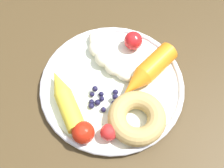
{
  "coord_description": "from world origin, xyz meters",
  "views": [
    {
      "loc": [
        0.28,
        0.05,
        1.27
      ],
      "look_at": [
        -0.0,
        0.04,
        0.75
      ],
      "focal_mm": 45.99,
      "sensor_mm": 36.0,
      "label": 1
    }
  ],
  "objects_px": {
    "dining_table": "(96,109)",
    "carrot_orange": "(148,71)",
    "carrot_yellow": "(65,99)",
    "tomato_mid": "(133,41)",
    "plate": "(112,85)",
    "tomato_far": "(83,132)",
    "banana": "(104,58)",
    "tomato_near": "(109,132)",
    "blueberry_pile": "(102,99)",
    "donut": "(137,118)"
  },
  "relations": [
    {
      "from": "dining_table",
      "to": "carrot_orange",
      "type": "height_order",
      "value": "carrot_orange"
    },
    {
      "from": "carrot_yellow",
      "to": "tomato_mid",
      "type": "xyz_separation_m",
      "value": [
        -0.14,
        0.13,
        0.0
      ]
    },
    {
      "from": "carrot_orange",
      "to": "carrot_yellow",
      "type": "height_order",
      "value": "carrot_orange"
    },
    {
      "from": "plate",
      "to": "tomato_far",
      "type": "distance_m",
      "value": 0.12
    },
    {
      "from": "banana",
      "to": "tomato_far",
      "type": "bearing_deg",
      "value": -10.71
    },
    {
      "from": "carrot_orange",
      "to": "tomato_mid",
      "type": "relative_size",
      "value": 3.34
    },
    {
      "from": "dining_table",
      "to": "plate",
      "type": "relative_size",
      "value": 3.08
    },
    {
      "from": "dining_table",
      "to": "banana",
      "type": "distance_m",
      "value": 0.15
    },
    {
      "from": "dining_table",
      "to": "tomato_mid",
      "type": "bearing_deg",
      "value": 140.0
    },
    {
      "from": "plate",
      "to": "tomato_far",
      "type": "xyz_separation_m",
      "value": [
        0.11,
        -0.05,
        0.02
      ]
    },
    {
      "from": "plate",
      "to": "dining_table",
      "type": "bearing_deg",
      "value": -88.15
    },
    {
      "from": "plate",
      "to": "banana",
      "type": "bearing_deg",
      "value": -162.2
    },
    {
      "from": "carrot_orange",
      "to": "tomato_near",
      "type": "relative_size",
      "value": 4.11
    },
    {
      "from": "carrot_yellow",
      "to": "tomato_far",
      "type": "relative_size",
      "value": 3.21
    },
    {
      "from": "carrot_orange",
      "to": "blueberry_pile",
      "type": "distance_m",
      "value": 0.11
    },
    {
      "from": "carrot_orange",
      "to": "tomato_far",
      "type": "xyz_separation_m",
      "value": [
        0.13,
        -0.12,
        -0.0
      ]
    },
    {
      "from": "dining_table",
      "to": "banana",
      "type": "xyz_separation_m",
      "value": [
        -0.06,
        0.02,
        0.14
      ]
    },
    {
      "from": "dining_table",
      "to": "blueberry_pile",
      "type": "height_order",
      "value": "blueberry_pile"
    },
    {
      "from": "dining_table",
      "to": "plate",
      "type": "height_order",
      "value": "plate"
    },
    {
      "from": "tomato_near",
      "to": "tomato_far",
      "type": "height_order",
      "value": "tomato_far"
    },
    {
      "from": "carrot_yellow",
      "to": "blueberry_pile",
      "type": "height_order",
      "value": "carrot_yellow"
    },
    {
      "from": "banana",
      "to": "blueberry_pile",
      "type": "bearing_deg",
      "value": -1.24
    },
    {
      "from": "tomato_far",
      "to": "tomato_near",
      "type": "bearing_deg",
      "value": 94.3
    },
    {
      "from": "dining_table",
      "to": "blueberry_pile",
      "type": "relative_size",
      "value": 14.96
    },
    {
      "from": "dining_table",
      "to": "tomato_near",
      "type": "bearing_deg",
      "value": 18.68
    },
    {
      "from": "plate",
      "to": "tomato_mid",
      "type": "distance_m",
      "value": 0.11
    },
    {
      "from": "banana",
      "to": "blueberry_pile",
      "type": "height_order",
      "value": "banana"
    },
    {
      "from": "banana",
      "to": "tomato_mid",
      "type": "distance_m",
      "value": 0.07
    },
    {
      "from": "dining_table",
      "to": "carrot_yellow",
      "type": "xyz_separation_m",
      "value": [
        0.04,
        -0.05,
        0.14
      ]
    },
    {
      "from": "dining_table",
      "to": "carrot_orange",
      "type": "xyz_separation_m",
      "value": [
        -0.02,
        0.11,
        0.15
      ]
    },
    {
      "from": "tomato_near",
      "to": "tomato_far",
      "type": "xyz_separation_m",
      "value": [
        0.0,
        -0.05,
        0.01
      ]
    },
    {
      "from": "banana",
      "to": "carrot_yellow",
      "type": "xyz_separation_m",
      "value": [
        0.1,
        -0.07,
        0.01
      ]
    },
    {
      "from": "banana",
      "to": "tomato_near",
      "type": "bearing_deg",
      "value": 5.14
    },
    {
      "from": "dining_table",
      "to": "tomato_mid",
      "type": "height_order",
      "value": "tomato_mid"
    },
    {
      "from": "donut",
      "to": "tomato_far",
      "type": "height_order",
      "value": "tomato_far"
    },
    {
      "from": "donut",
      "to": "carrot_yellow",
      "type": "bearing_deg",
      "value": -104.2
    },
    {
      "from": "tomato_near",
      "to": "tomato_far",
      "type": "relative_size",
      "value": 0.76
    },
    {
      "from": "blueberry_pile",
      "to": "tomato_near",
      "type": "height_order",
      "value": "tomato_near"
    },
    {
      "from": "carrot_yellow",
      "to": "banana",
      "type": "bearing_deg",
      "value": 144.11
    },
    {
      "from": "dining_table",
      "to": "carrot_yellow",
      "type": "relative_size",
      "value": 6.73
    },
    {
      "from": "carrot_orange",
      "to": "dining_table",
      "type": "bearing_deg",
      "value": -79.29
    },
    {
      "from": "tomato_far",
      "to": "donut",
      "type": "bearing_deg",
      "value": 108.31
    },
    {
      "from": "plate",
      "to": "tomato_far",
      "type": "bearing_deg",
      "value": -23.49
    },
    {
      "from": "donut",
      "to": "tomato_far",
      "type": "distance_m",
      "value": 0.1
    },
    {
      "from": "carrot_orange",
      "to": "tomato_near",
      "type": "xyz_separation_m",
      "value": [
        0.13,
        -0.07,
        -0.01
      ]
    },
    {
      "from": "carrot_orange",
      "to": "tomato_far",
      "type": "distance_m",
      "value": 0.18
    },
    {
      "from": "dining_table",
      "to": "banana",
      "type": "bearing_deg",
      "value": 158.55
    },
    {
      "from": "plate",
      "to": "donut",
      "type": "height_order",
      "value": "donut"
    },
    {
      "from": "tomato_mid",
      "to": "blueberry_pile",
      "type": "bearing_deg",
      "value": -24.99
    },
    {
      "from": "carrot_yellow",
      "to": "tomato_near",
      "type": "distance_m",
      "value": 0.11
    }
  ]
}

